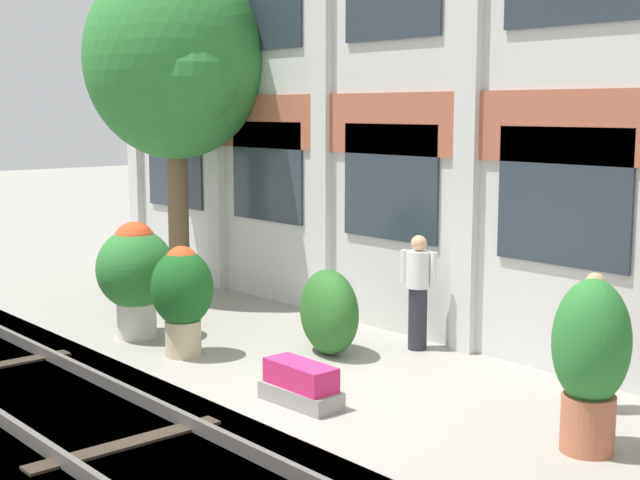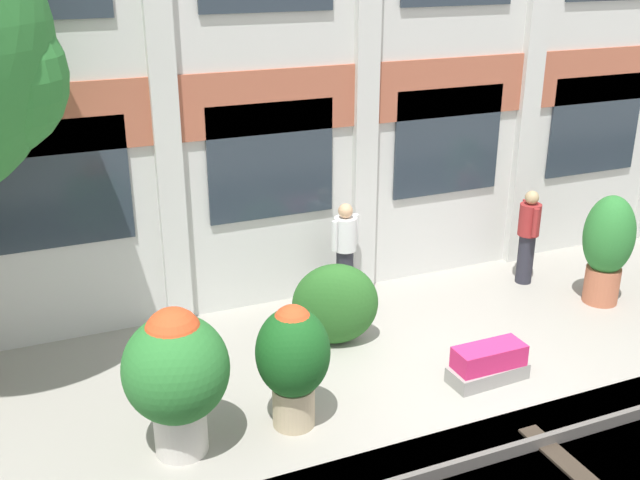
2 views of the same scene
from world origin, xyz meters
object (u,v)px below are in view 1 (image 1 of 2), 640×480
Objects in this scene: broadleaf_tree at (175,65)px; potted_plant_stone_basin at (591,353)px; topiary_hedge at (329,312)px; potted_plant_glazed_jar at (182,292)px; resident_watching_tracks at (593,338)px; potted_plant_square_trough at (301,385)px; resident_by_doorway at (418,289)px; potted_plant_fluted_column at (135,270)px.

potted_plant_stone_basin is (8.99, -1.03, -3.08)m from broadleaf_tree.
potted_plant_stone_basin is at bearing -5.86° from topiary_hedge.
resident_watching_tracks is at bearing 24.11° from potted_plant_glazed_jar.
broadleaf_tree is 5.00× the size of topiary_hedge.
topiary_hedge is (-1.38, 1.65, 0.35)m from potted_plant_square_trough.
resident_by_doorway is at bearing 59.30° from topiary_hedge.
potted_plant_glazed_jar reaches higher than topiary_hedge.
potted_plant_stone_basin is 4.33m from topiary_hedge.
resident_watching_tracks is (6.16, 2.15, -0.17)m from potted_plant_fluted_column.
topiary_hedge is at bearing 52.09° from potted_plant_glazed_jar.
broadleaf_tree is 5.71× the size of potted_plant_square_trough.
potted_plant_square_trough is 3.27m from resident_watching_tracks.
resident_by_doorway is 1.35× the size of topiary_hedge.
broadleaf_tree reaches higher than resident_watching_tracks.
resident_watching_tracks is (2.28, 2.27, 0.60)m from potted_plant_square_trough.
potted_plant_glazed_jar is 0.94× the size of resident_by_doorway.
potted_plant_fluted_column is at bearing -44.01° from broadleaf_tree.
topiary_hedge is (-0.64, -1.08, -0.28)m from resident_by_doorway.
resident_by_doorway reaches higher than potted_plant_square_trough.
potted_plant_glazed_jar is at bearing -168.50° from potted_plant_stone_basin.
broadleaf_tree is 3.79× the size of resident_watching_tracks.
potted_plant_stone_basin reaches higher than potted_plant_fluted_column.
potted_plant_glazed_jar is at bearing 177.97° from potted_plant_square_trough.
resident_by_doorway is (-3.65, 1.52, -0.13)m from potted_plant_stone_basin.
resident_by_doorway reaches higher than potted_plant_glazed_jar.
potted_plant_glazed_jar is 5.33m from resident_watching_tracks.
broadleaf_tree is 5.19m from potted_plant_glazed_jar.
resident_by_doorway is at bearing 39.66° from potted_plant_fluted_column.
potted_plant_fluted_column is at bearing -71.06° from resident_by_doorway.
potted_plant_glazed_jar reaches higher than potted_plant_square_trough.
broadleaf_tree is 3.46× the size of potted_plant_fluted_column.
broadleaf_tree is 3.45× the size of potted_plant_stone_basin.
topiary_hedge is (-3.65, -0.62, -0.25)m from resident_watching_tracks.
potted_plant_square_trough is at bearing -1.73° from potted_plant_fluted_column.
potted_plant_stone_basin is 3.95m from resident_by_doorway.
resident_watching_tracks is (3.01, -0.46, -0.03)m from resident_by_doorway.
potted_plant_stone_basin is at bearing -44.60° from resident_watching_tracks.
potted_plant_stone_basin is 1.66× the size of potted_plant_square_trough.
potted_plant_stone_basin is 3.24m from potted_plant_square_trough.
resident_watching_tracks reaches higher than potted_plant_glazed_jar.
resident_by_doorway is (3.15, 2.61, -0.14)m from potted_plant_fluted_column.
potted_plant_square_trough is at bearing -157.42° from potted_plant_stone_basin.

